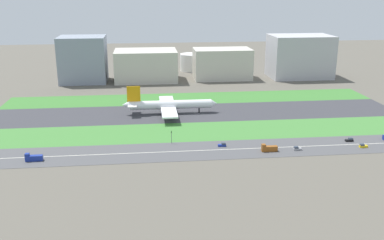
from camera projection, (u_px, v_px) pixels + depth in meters
ground_plane at (196, 113)px, 301.26m from camera, size 800.00×800.00×0.00m
runway at (196, 113)px, 301.25m from camera, size 280.00×46.00×0.10m
grass_median_north at (190, 98)px, 340.22m from camera, size 280.00×36.00×0.10m
grass_median_south at (204, 131)px, 262.28m from camera, size 280.00×36.00×0.10m
highway at (213, 150)px, 231.87m from camera, size 280.00×28.00×0.10m
highway_centerline at (213, 150)px, 231.85m from camera, size 266.00×0.50×0.01m
airliner at (168, 105)px, 297.40m from camera, size 65.00×56.00×19.70m
truck_2 at (33, 158)px, 216.99m from camera, size 8.40×2.50×4.00m
truck_0 at (269, 148)px, 229.74m from camera, size 8.40×2.50×4.00m
car_2 at (222, 145)px, 237.01m from camera, size 4.40×1.80×2.00m
car_1 at (363, 146)px, 235.49m from camera, size 4.40×1.80×2.00m
car_3 at (350, 140)px, 244.69m from camera, size 4.40×1.80×2.00m
car_0 at (297, 149)px, 231.59m from camera, size 4.40×1.80×2.00m
traffic_light at (171, 136)px, 240.75m from camera, size 0.36×0.50×7.20m
terminal_building at (83, 59)px, 394.08m from camera, size 41.28×34.55×41.30m
hangar_building at (146, 65)px, 401.97m from camera, size 56.71×39.46×28.11m
office_tower at (222, 64)px, 409.50m from camera, size 53.41×30.30×28.40m
cargo_warehouse at (300, 56)px, 415.75m from camera, size 57.27×38.65×40.01m
fuel_tank_west at (164, 64)px, 448.65m from camera, size 16.62×16.62×14.87m
fuel_tank_centre at (192, 62)px, 451.37m from camera, size 24.82×24.82×17.44m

